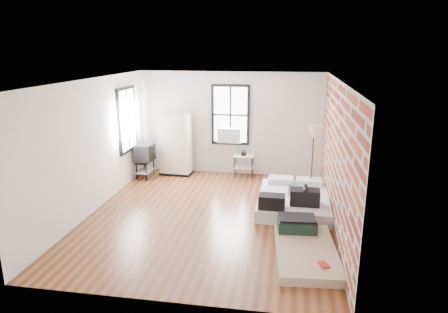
% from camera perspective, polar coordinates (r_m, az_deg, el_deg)
% --- Properties ---
extents(ground, '(6.00, 6.00, 0.00)m').
position_cam_1_polar(ground, '(8.49, -2.10, -8.38)').
color(ground, '#552716').
rests_on(ground, ground).
extents(room_shell, '(5.02, 6.02, 2.80)m').
position_cam_1_polar(room_shell, '(8.26, -0.14, 3.63)').
color(room_shell, silver).
rests_on(room_shell, ground).
extents(mattress_main, '(1.57, 2.10, 0.66)m').
position_cam_1_polar(mattress_main, '(8.94, 9.92, -6.09)').
color(mattress_main, white).
rests_on(mattress_main, ground).
extents(mattress_bare, '(1.14, 1.95, 0.41)m').
position_cam_1_polar(mattress_bare, '(7.19, 11.33, -12.24)').
color(mattress_bare, tan).
rests_on(mattress_bare, ground).
extents(wardrobe, '(0.88, 0.55, 1.69)m').
position_cam_1_polar(wardrobe, '(11.01, -6.92, 1.71)').
color(wardrobe, black).
rests_on(wardrobe, ground).
extents(side_table, '(0.54, 0.44, 0.71)m').
position_cam_1_polar(side_table, '(10.80, 2.85, -0.42)').
color(side_table, black).
rests_on(side_table, ground).
extents(floor_lamp, '(0.36, 0.36, 1.68)m').
position_cam_1_polar(floor_lamp, '(9.47, 12.70, 2.95)').
color(floor_lamp, black).
rests_on(floor_lamp, ground).
extents(tv_stand, '(0.48, 0.66, 0.92)m').
position_cam_1_polar(tv_stand, '(10.90, -11.26, 0.38)').
color(tv_stand, black).
rests_on(tv_stand, ground).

